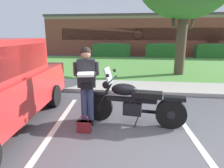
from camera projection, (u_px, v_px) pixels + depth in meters
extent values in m
plane|color=#4C4C51|center=(151.00, 148.00, 3.51)|extent=(140.00, 140.00, 0.00)
cube|color=#ADA89E|center=(145.00, 92.00, 6.65)|extent=(60.00, 0.20, 0.12)
cube|color=#ADA89E|center=(144.00, 87.00, 7.47)|extent=(60.00, 1.50, 0.08)
cube|color=#518E3D|center=(142.00, 66.00, 12.52)|extent=(60.00, 8.98, 0.06)
cube|color=silver|center=(51.00, 135.00, 3.95)|extent=(0.52, 4.39, 0.01)
cube|color=silver|center=(198.00, 145.00, 3.60)|extent=(0.52, 4.39, 0.01)
cylinder|color=black|center=(99.00, 107.00, 4.58)|extent=(0.65, 0.17, 0.64)
cylinder|color=black|center=(99.00, 107.00, 4.58)|extent=(0.19, 0.14, 0.18)
cylinder|color=black|center=(171.00, 113.00, 4.21)|extent=(0.66, 0.25, 0.64)
cylinder|color=black|center=(171.00, 113.00, 4.21)|extent=(0.20, 0.22, 0.18)
cube|color=black|center=(99.00, 92.00, 4.50)|extent=(0.45, 0.19, 0.06)
cube|color=black|center=(175.00, 98.00, 4.11)|extent=(0.46, 0.25, 0.08)
cylinder|color=black|center=(104.00, 97.00, 4.41)|extent=(0.31, 0.08, 0.58)
cylinder|color=black|center=(105.00, 95.00, 4.56)|extent=(0.31, 0.08, 0.58)
sphere|color=black|center=(106.00, 85.00, 4.41)|extent=(0.17, 0.17, 0.17)
cylinder|color=black|center=(112.00, 80.00, 4.35)|extent=(0.12, 0.72, 0.03)
cylinder|color=black|center=(108.00, 84.00, 4.01)|extent=(0.06, 0.10, 0.04)
cylinder|color=black|center=(116.00, 77.00, 4.69)|extent=(0.06, 0.10, 0.04)
sphere|color=black|center=(108.00, 75.00, 4.03)|extent=(0.08, 0.08, 0.08)
sphere|color=black|center=(114.00, 70.00, 4.60)|extent=(0.08, 0.08, 0.08)
cube|color=#B2BCC6|center=(109.00, 75.00, 4.35)|extent=(0.18, 0.37, 0.35)
cube|color=black|center=(131.00, 100.00, 4.35)|extent=(1.10, 0.23, 0.10)
ellipsoid|color=black|center=(124.00, 89.00, 4.34)|extent=(0.59, 0.38, 0.26)
cube|color=black|center=(147.00, 95.00, 4.24)|extent=(0.67, 0.35, 0.12)
cube|color=black|center=(133.00, 108.00, 4.39)|extent=(0.43, 0.29, 0.28)
cylinder|color=black|center=(131.00, 101.00, 4.36)|extent=(0.19, 0.14, 0.21)
cylinder|color=black|center=(134.00, 102.00, 4.34)|extent=(0.19, 0.14, 0.21)
cylinder|color=black|center=(150.00, 112.00, 4.46)|extent=(0.61, 0.15, 0.08)
cylinder|color=black|center=(159.00, 113.00, 4.41)|extent=(0.61, 0.15, 0.08)
cylinder|color=black|center=(137.00, 121.00, 4.26)|extent=(0.13, 0.11, 0.30)
cube|color=black|center=(91.00, 122.00, 4.44)|extent=(0.16, 0.26, 0.10)
cube|color=black|center=(85.00, 122.00, 4.43)|extent=(0.16, 0.26, 0.10)
cylinder|color=navy|center=(91.00, 105.00, 4.37)|extent=(0.14, 0.14, 0.86)
cylinder|color=navy|center=(84.00, 106.00, 4.36)|extent=(0.14, 0.14, 0.86)
cube|color=#232328|center=(86.00, 73.00, 4.19)|extent=(0.42, 0.30, 0.58)
cube|color=#232328|center=(86.00, 61.00, 4.12)|extent=(0.34, 0.26, 0.06)
sphere|color=#A87A5B|center=(86.00, 54.00, 4.09)|extent=(0.21, 0.21, 0.21)
sphere|color=black|center=(86.00, 52.00, 4.10)|extent=(0.23, 0.23, 0.23)
cube|color=black|center=(87.00, 86.00, 4.12)|extent=(0.24, 0.15, 0.12)
cylinder|color=#232328|center=(94.00, 74.00, 4.05)|extent=(0.16, 0.35, 0.09)
cylinder|color=#232328|center=(78.00, 74.00, 4.01)|extent=(0.16, 0.35, 0.09)
cylinder|color=#232328|center=(97.00, 69.00, 4.17)|extent=(0.10, 0.10, 0.28)
cylinder|color=#232328|center=(75.00, 69.00, 4.12)|extent=(0.10, 0.10, 0.28)
cube|color=white|center=(86.00, 74.00, 3.89)|extent=(0.38, 0.38, 0.05)
cube|color=maroon|center=(84.00, 127.00, 4.05)|extent=(0.28, 0.12, 0.24)
cube|color=maroon|center=(84.00, 122.00, 4.02)|extent=(0.28, 0.13, 0.04)
torus|color=maroon|center=(84.00, 120.00, 4.01)|extent=(0.20, 0.02, 0.20)
cube|color=black|center=(17.00, 61.00, 3.64)|extent=(0.25, 2.72, 0.55)
cube|color=black|center=(9.00, 56.00, 4.88)|extent=(1.57, 0.36, 0.51)
cube|color=black|center=(36.00, 84.00, 6.40)|extent=(1.90, 0.25, 0.20)
cylinder|color=black|center=(54.00, 96.00, 5.48)|extent=(0.29, 0.62, 0.60)
cylinder|color=#4C3D2D|center=(181.00, 46.00, 9.38)|extent=(0.47, 0.47, 2.82)
cylinder|color=#4C3D2D|center=(194.00, 15.00, 8.99)|extent=(0.16, 1.09, 1.17)
cylinder|color=#4C3D2D|center=(173.00, 18.00, 9.13)|extent=(0.16, 1.03, 0.99)
cube|color=#286028|center=(112.00, 51.00, 17.37)|extent=(3.23, 0.90, 1.10)
ellipsoid|color=#286028|center=(112.00, 44.00, 17.24)|extent=(3.07, 0.84, 0.28)
cube|color=#286028|center=(162.00, 51.00, 16.84)|extent=(2.78, 0.90, 1.10)
ellipsoid|color=#286028|center=(162.00, 45.00, 16.71)|extent=(2.64, 0.84, 0.28)
cube|color=#286028|center=(215.00, 52.00, 16.31)|extent=(3.15, 0.90, 1.10)
ellipsoid|color=#286028|center=(216.00, 45.00, 16.18)|extent=(2.99, 0.84, 0.28)
cube|color=brown|center=(157.00, 36.00, 22.35)|extent=(21.90, 9.60, 3.58)
cube|color=#998466|center=(163.00, 17.00, 17.36)|extent=(21.90, 0.10, 0.24)
cube|color=#4C4742|center=(158.00, 18.00, 21.89)|extent=(22.12, 9.70, 0.20)
cube|color=#1E282D|center=(162.00, 34.00, 17.72)|extent=(18.61, 0.06, 1.10)
cube|color=brown|center=(81.00, 34.00, 18.63)|extent=(0.08, 0.04, 1.20)
cube|color=brown|center=(120.00, 34.00, 18.17)|extent=(0.08, 0.04, 1.20)
cube|color=brown|center=(162.00, 34.00, 17.71)|extent=(0.08, 0.04, 1.20)
cube|color=brown|center=(206.00, 34.00, 17.24)|extent=(0.08, 0.04, 1.20)
cube|color=#473323|center=(212.00, 45.00, 17.41)|extent=(1.00, 0.08, 2.10)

